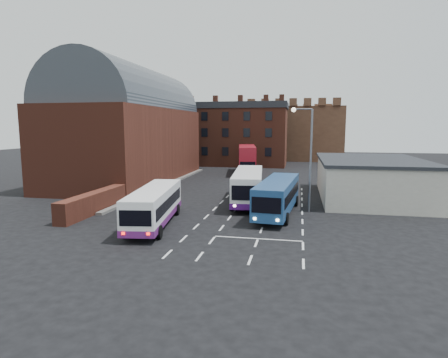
% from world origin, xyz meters
% --- Properties ---
extents(ground, '(180.00, 180.00, 0.00)m').
position_xyz_m(ground, '(0.00, 0.00, 0.00)').
color(ground, black).
extents(railway_station, '(12.00, 28.00, 16.00)m').
position_xyz_m(railway_station, '(-15.50, 21.00, 7.64)').
color(railway_station, '#602B1E').
rests_on(railway_station, ground).
extents(forecourt_wall, '(1.20, 10.00, 1.80)m').
position_xyz_m(forecourt_wall, '(-10.20, 2.00, 0.90)').
color(forecourt_wall, '#602B1E').
rests_on(forecourt_wall, ground).
extents(cream_building, '(10.40, 16.40, 4.25)m').
position_xyz_m(cream_building, '(15.00, 14.00, 2.16)').
color(cream_building, beige).
rests_on(cream_building, ground).
extents(brick_terrace, '(22.00, 10.00, 11.00)m').
position_xyz_m(brick_terrace, '(-6.00, 46.00, 5.50)').
color(brick_terrace, brown).
rests_on(brick_terrace, ground).
extents(castle_keep, '(22.00, 22.00, 12.00)m').
position_xyz_m(castle_keep, '(6.00, 66.00, 6.00)').
color(castle_keep, brown).
rests_on(castle_keep, ground).
extents(bus_white_outbound, '(3.90, 10.68, 2.85)m').
position_xyz_m(bus_white_outbound, '(-3.30, -0.88, 1.68)').
color(bus_white_outbound, white).
rests_on(bus_white_outbound, ground).
extents(bus_white_inbound, '(3.76, 11.88, 3.19)m').
position_xyz_m(bus_white_inbound, '(2.66, 9.06, 1.88)').
color(bus_white_inbound, white).
rests_on(bus_white_inbound, ground).
extents(bus_blue, '(3.54, 11.13, 2.99)m').
position_xyz_m(bus_blue, '(5.85, 4.61, 1.76)').
color(bus_blue, navy).
rests_on(bus_blue, ground).
extents(bus_red_double, '(4.28, 11.52, 4.50)m').
position_xyz_m(bus_red_double, '(-0.72, 32.40, 2.39)').
color(bus_red_double, maroon).
rests_on(bus_red_double, ground).
extents(street_lamp, '(1.88, 0.47, 9.25)m').
position_xyz_m(street_lamp, '(8.28, 5.99, 5.58)').
color(street_lamp, slate).
rests_on(street_lamp, ground).
extents(pedestrian_red, '(0.80, 0.73, 1.83)m').
position_xyz_m(pedestrian_red, '(-4.74, -3.42, 0.92)').
color(pedestrian_red, maroon).
rests_on(pedestrian_red, ground).
extents(pedestrian_beige, '(0.77, 0.60, 1.54)m').
position_xyz_m(pedestrian_beige, '(-4.63, -1.29, 0.77)').
color(pedestrian_beige, '#C4B689').
rests_on(pedestrian_beige, ground).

